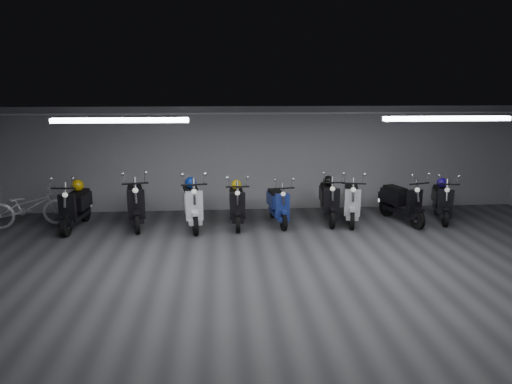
{
  "coord_description": "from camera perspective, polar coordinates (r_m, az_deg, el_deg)",
  "views": [
    {
      "loc": [
        -1.24,
        -7.68,
        3.37
      ],
      "look_at": [
        -0.47,
        2.5,
        1.05
      ],
      "focal_mm": 33.39,
      "sensor_mm": 36.0,
      "label": 1
    }
  ],
  "objects": [
    {
      "name": "floor",
      "position": [
        8.48,
        4.52,
        -10.69
      ],
      "size": [
        14.0,
        10.0,
        0.01
      ],
      "primitive_type": "cube",
      "color": "#333335",
      "rests_on": "ground"
    },
    {
      "name": "ceiling",
      "position": [
        7.8,
        4.88,
        8.61
      ],
      "size": [
        14.0,
        10.0,
        0.01
      ],
      "primitive_type": "cube",
      "color": "gray",
      "rests_on": "ground"
    },
    {
      "name": "back_wall",
      "position": [
        12.9,
        1.24,
        4.01
      ],
      "size": [
        14.0,
        0.01,
        2.8
      ],
      "primitive_type": "cube",
      "color": "gray",
      "rests_on": "ground"
    },
    {
      "name": "fluor_strip_left",
      "position": [
        8.88,
        -15.92,
        8.26
      ],
      "size": [
        2.4,
        0.18,
        0.08
      ],
      "primitive_type": "cube",
      "color": "white",
      "rests_on": "ceiling"
    },
    {
      "name": "fluor_strip_right",
      "position": [
        9.68,
        21.89,
        8.17
      ],
      "size": [
        2.4,
        0.18,
        0.08
      ],
      "primitive_type": "cube",
      "color": "white",
      "rests_on": "ceiling"
    },
    {
      "name": "conduit",
      "position": [
        12.68,
        1.31,
        9.41
      ],
      "size": [
        13.6,
        0.05,
        0.05
      ],
      "primitive_type": "cylinder",
      "rotation": [
        0.0,
        1.57,
        0.0
      ],
      "color": "white",
      "rests_on": "back_wall"
    },
    {
      "name": "scooter_0",
      "position": [
        12.01,
        -20.89,
        -0.95
      ],
      "size": [
        0.75,
        1.89,
        1.38
      ],
      "primitive_type": null,
      "rotation": [
        0.0,
        0.0,
        -0.07
      ],
      "color": "black",
      "rests_on": "floor"
    },
    {
      "name": "scooter_1",
      "position": [
        11.78,
        -14.25,
        -0.53
      ],
      "size": [
        1.03,
        2.06,
        1.47
      ],
      "primitive_type": null,
      "rotation": [
        0.0,
        0.0,
        0.2
      ],
      "color": "black",
      "rests_on": "floor"
    },
    {
      "name": "scooter_2",
      "position": [
        11.41,
        -7.66,
        -0.68
      ],
      "size": [
        0.93,
        2.04,
        1.46
      ],
      "primitive_type": null,
      "rotation": [
        0.0,
        0.0,
        0.15
      ],
      "color": "white",
      "rests_on": "floor"
    },
    {
      "name": "scooter_3",
      "position": [
        11.51,
        -2.32,
        -0.77
      ],
      "size": [
        0.6,
        1.8,
        1.34
      ],
      "primitive_type": null,
      "rotation": [
        0.0,
        0.0,
        0.0
      ],
      "color": "black",
      "rests_on": "floor"
    },
    {
      "name": "scooter_4",
      "position": [
        11.63,
        2.67,
        -0.84
      ],
      "size": [
        0.75,
        1.74,
        1.26
      ],
      "primitive_type": null,
      "rotation": [
        0.0,
        0.0,
        0.11
      ],
      "color": "navy",
      "rests_on": "floor"
    },
    {
      "name": "scooter_5",
      "position": [
        11.97,
        8.76,
        -0.28
      ],
      "size": [
        0.79,
        1.91,
        1.38
      ],
      "primitive_type": null,
      "rotation": [
        0.0,
        0.0,
        -0.09
      ],
      "color": "black",
      "rests_on": "floor"
    },
    {
      "name": "scooter_6",
      "position": [
        11.96,
        11.4,
        -0.4
      ],
      "size": [
        1.02,
        1.95,
        1.38
      ],
      "primitive_type": null,
      "rotation": [
        0.0,
        0.0,
        -0.23
      ],
      "color": "#B7B8BC",
      "rests_on": "floor"
    },
    {
      "name": "scooter_7",
      "position": [
        12.29,
        17.13,
        -0.41
      ],
      "size": [
        1.1,
        1.93,
        1.36
      ],
      "primitive_type": null,
      "rotation": [
        0.0,
        0.0,
        0.28
      ],
      "color": "black",
      "rests_on": "floor"
    },
    {
      "name": "scooter_8",
      "position": [
        12.81,
        21.45,
        -0.36
      ],
      "size": [
        1.03,
        1.84,
        1.3
      ],
      "primitive_type": null,
      "rotation": [
        0.0,
        0.0,
        -0.28
      ],
      "color": "black",
      "rests_on": "floor"
    },
    {
      "name": "bicycle",
      "position": [
        12.63,
        -25.65,
        -1.13
      ],
      "size": [
        1.98,
        1.13,
        1.21
      ],
      "primitive_type": "imported",
      "rotation": [
        0.0,
        0.0,
        1.84
      ],
      "color": "silver",
      "rests_on": "floor"
    },
    {
      "name": "helmet_0",
      "position": [
        11.69,
        -2.38,
        0.88
      ],
      "size": [
        0.25,
        0.25,
        0.25
      ],
      "primitive_type": "sphere",
      "color": "gold",
      "rests_on": "scooter_3"
    },
    {
      "name": "helmet_1",
      "position": [
        12.18,
        -20.59,
        0.75
      ],
      "size": [
        0.29,
        0.29,
        0.29
      ],
      "primitive_type": "sphere",
      "color": "#C4960B",
      "rests_on": "scooter_0"
    },
    {
      "name": "helmet_2",
      "position": [
        11.61,
        -7.83,
        1.13
      ],
      "size": [
        0.28,
        0.28,
        0.28
      ],
      "primitive_type": "sphere",
      "color": "navy",
      "rests_on": "scooter_2"
    },
    {
      "name": "helmet_3",
      "position": [
        12.16,
        8.64,
        1.35
      ],
      "size": [
        0.26,
        0.26,
        0.26
      ],
      "primitive_type": "sphere",
      "color": "black",
      "rests_on": "scooter_5"
    },
    {
      "name": "helmet_4",
      "position": [
        12.99,
        21.37,
        1.08
      ],
      "size": [
        0.25,
        0.25,
        0.25
      ],
      "primitive_type": "sphere",
      "color": "#230D97",
      "rests_on": "scooter_8"
    }
  ]
}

